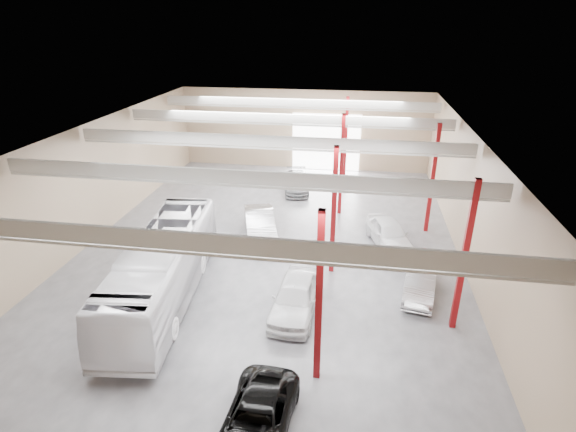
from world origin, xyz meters
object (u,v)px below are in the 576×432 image
(coach_bus, at_px, (163,267))
(car_row_a, at_px, (296,296))
(car_row_b, at_px, (260,224))
(car_right_far, at_px, (389,233))
(black_sedan, at_px, (257,421))
(car_row_c, at_px, (297,183))
(car_right_near, at_px, (420,283))

(coach_bus, bearing_deg, car_row_a, -8.27)
(car_row_a, relative_size, car_row_b, 0.96)
(coach_bus, relative_size, car_row_b, 2.33)
(coach_bus, relative_size, car_right_far, 2.54)
(black_sedan, xyz_separation_m, car_row_b, (-3.06, 14.50, 0.19))
(car_row_a, bearing_deg, black_sedan, -89.53)
(car_row_a, distance_m, car_right_far, 8.86)
(car_row_b, distance_m, car_row_c, 8.51)
(car_row_a, xyz_separation_m, car_row_b, (-3.33, 7.50, 0.00))
(coach_bus, bearing_deg, car_row_c, 68.51)
(car_row_c, xyz_separation_m, car_right_far, (6.80, -8.36, 0.12))
(car_row_c, height_order, car_right_near, same)
(car_row_a, xyz_separation_m, car_right_near, (5.90, 2.38, -0.16))
(car_row_a, height_order, car_row_c, car_row_a)
(car_row_b, relative_size, car_row_c, 1.10)
(coach_bus, bearing_deg, car_row_b, 60.31)
(car_row_a, bearing_deg, car_right_near, 24.69)
(coach_bus, height_order, car_row_b, coach_bus)
(car_right_near, xyz_separation_m, car_right_far, (-1.30, 5.20, 0.12))
(car_right_near, distance_m, car_right_far, 5.36)
(coach_bus, relative_size, car_row_c, 2.56)
(car_row_c, bearing_deg, black_sedan, -94.49)
(car_right_near, bearing_deg, black_sedan, -113.18)
(coach_bus, height_order, car_right_near, coach_bus)
(car_right_near, bearing_deg, coach_bus, -159.97)
(coach_bus, xyz_separation_m, car_row_a, (6.48, -0.23, -0.81))
(car_row_a, distance_m, car_row_b, 8.21)
(car_row_b, xyz_separation_m, car_right_near, (9.23, -5.12, -0.17))
(car_right_far, bearing_deg, black_sedan, -124.46)
(coach_bus, distance_m, car_row_c, 16.31)
(car_row_b, bearing_deg, black_sedan, -95.15)
(car_right_far, bearing_deg, car_row_a, -137.21)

